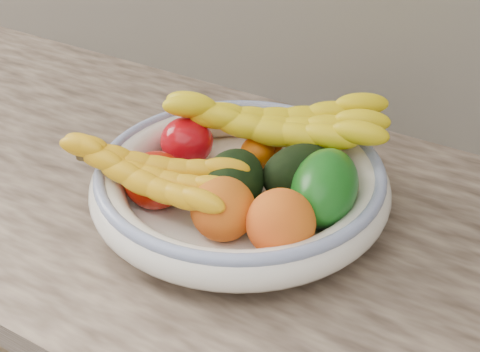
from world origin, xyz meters
name	(u,v)px	position (x,y,z in m)	size (l,w,h in m)	color
fruit_bowl	(240,183)	(0.00, 1.66, 0.95)	(0.39, 0.39, 0.08)	white
clementine_back_left	(266,139)	(-0.02, 1.77, 0.95)	(0.05, 0.05, 0.05)	orange
clementine_back_right	(302,154)	(0.04, 1.76, 0.95)	(0.05, 0.05, 0.05)	orange
clementine_back_mid	(258,152)	(-0.01, 1.73, 0.95)	(0.05, 0.05, 0.04)	orange
tomato_left	(187,141)	(-0.11, 1.69, 0.96)	(0.07, 0.07, 0.07)	red
tomato_near_left	(156,180)	(-0.09, 1.59, 0.96)	(0.08, 0.08, 0.07)	#AE1508
avocado_center	(232,183)	(0.00, 1.64, 0.96)	(0.08, 0.11, 0.08)	black
avocado_right	(299,172)	(0.06, 1.70, 0.96)	(0.07, 0.11, 0.07)	black
green_mango	(325,188)	(0.11, 1.67, 0.98)	(0.08, 0.12, 0.09)	#0F5412
peach_front	(223,209)	(0.02, 1.58, 0.97)	(0.08, 0.08, 0.08)	orange
peach_right	(281,223)	(0.10, 1.59, 0.97)	(0.08, 0.08, 0.08)	orange
banana_bunch_back	(274,129)	(0.00, 1.75, 0.99)	(0.32, 0.12, 0.09)	yellow
banana_bunch_front	(148,177)	(-0.08, 1.57, 0.98)	(0.25, 0.10, 0.07)	yellow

